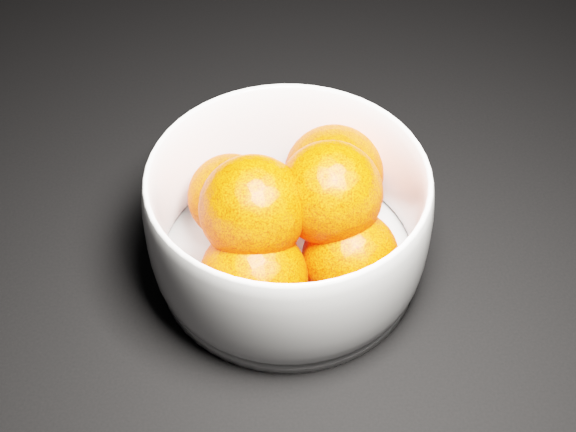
{
  "coord_description": "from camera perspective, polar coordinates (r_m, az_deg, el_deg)",
  "views": [
    {
      "loc": [
        0.14,
        -0.64,
        0.47
      ],
      "look_at": [
        0.16,
        -0.25,
        0.05
      ],
      "focal_mm": 50.0,
      "sensor_mm": 36.0,
      "label": 1
    }
  ],
  "objects": [
    {
      "name": "orange_pile",
      "position": [
        0.56,
        0.44,
        -0.03
      ],
      "size": [
        0.15,
        0.17,
        0.12
      ],
      "color": "#FF3302",
      "rests_on": "bowl"
    },
    {
      "name": "bowl",
      "position": [
        0.58,
        -0.0,
        -0.34
      ],
      "size": [
        0.2,
        0.2,
        0.1
      ],
      "rotation": [
        0.0,
        0.0,
        0.41
      ],
      "color": "white",
      "rests_on": "ground"
    },
    {
      "name": "ground",
      "position": [
        0.81,
        -12.83,
        9.84
      ],
      "size": [
        3.0,
        3.0,
        0.0
      ],
      "primitive_type": "cube",
      "color": "black",
      "rests_on": "ground"
    }
  ]
}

